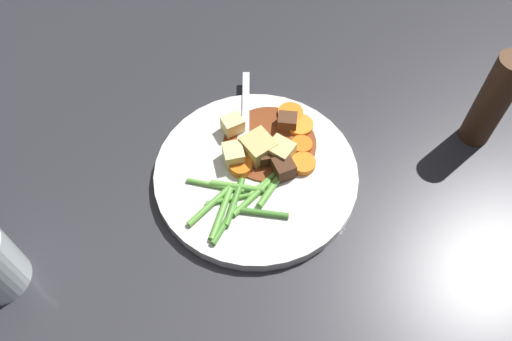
{
  "coord_description": "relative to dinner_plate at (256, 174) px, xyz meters",
  "views": [
    {
      "loc": [
        -0.36,
        -0.04,
        0.57
      ],
      "look_at": [
        0.0,
        0.0,
        0.02
      ],
      "focal_mm": 35.7,
      "sensor_mm": 36.0,
      "label": 1
    }
  ],
  "objects": [
    {
      "name": "green_bean_3",
      "position": [
        -0.05,
        0.03,
        0.01
      ],
      "size": [
        0.02,
        0.06,
        0.01
      ],
      "primitive_type": "cylinder",
      "rotation": [
        0.0,
        1.57,
        1.92
      ],
      "color": "#599E38",
      "rests_on": "dinner_plate"
    },
    {
      "name": "meat_chunk_1",
      "position": [
        0.02,
        -0.01,
        0.02
      ],
      "size": [
        0.03,
        0.03,
        0.02
      ],
      "primitive_type": "cube",
      "rotation": [
        0.0,
        0.0,
        3.44
      ],
      "color": "#4C2B19",
      "rests_on": "dinner_plate"
    },
    {
      "name": "green_bean_8",
      "position": [
        -0.02,
        -0.02,
        0.01
      ],
      "size": [
        0.07,
        0.04,
        0.01
      ],
      "primitive_type": "cylinder",
      "rotation": [
        0.0,
        1.57,
        2.71
      ],
      "color": "#66AD42",
      "rests_on": "dinner_plate"
    },
    {
      "name": "meat_chunk_2",
      "position": [
        0.0,
        -0.04,
        0.02
      ],
      "size": [
        0.03,
        0.03,
        0.02
      ],
      "primitive_type": "cube",
      "rotation": [
        0.0,
        0.0,
        0.51
      ],
      "color": "#4C2B19",
      "rests_on": "dinner_plate"
    },
    {
      "name": "carrot_slice_1",
      "position": [
        0.01,
        -0.06,
        0.01
      ],
      "size": [
        0.04,
        0.04,
        0.01
      ],
      "primitive_type": "cylinder",
      "rotation": [
        0.0,
        0.0,
        1.25
      ],
      "color": "orange",
      "rests_on": "dinner_plate"
    },
    {
      "name": "green_bean_0",
      "position": [
        -0.02,
        -0.02,
        0.01
      ],
      "size": [
        0.05,
        0.04,
        0.01
      ],
      "primitive_type": "cylinder",
      "rotation": [
        0.0,
        1.57,
        2.46
      ],
      "color": "#66AD42",
      "rests_on": "dinner_plate"
    },
    {
      "name": "potato_chunk_1",
      "position": [
        0.03,
        0.0,
        0.02
      ],
      "size": [
        0.05,
        0.05,
        0.03
      ],
      "primitive_type": "cube",
      "rotation": [
        0.0,
        0.0,
        3.89
      ],
      "color": "#DBBC6B",
      "rests_on": "dinner_plate"
    },
    {
      "name": "carrot_slice_3",
      "position": [
        0.0,
        0.02,
        0.01
      ],
      "size": [
        0.04,
        0.04,
        0.01
      ],
      "primitive_type": "cylinder",
      "rotation": [
        0.0,
        0.0,
        5.69
      ],
      "color": "orange",
      "rests_on": "dinner_plate"
    },
    {
      "name": "fork",
      "position": [
        0.08,
        0.02,
        0.01
      ],
      "size": [
        0.18,
        0.04,
        0.0
      ],
      "color": "silver",
      "rests_on": "dinner_plate"
    },
    {
      "name": "green_bean_9",
      "position": [
        -0.06,
        -0.02,
        0.01
      ],
      "size": [
        0.01,
        0.06,
        0.01
      ],
      "primitive_type": "cylinder",
      "rotation": [
        0.0,
        1.57,
        1.55
      ],
      "color": "#4C8E33",
      "rests_on": "dinner_plate"
    },
    {
      "name": "green_bean_7",
      "position": [
        -0.05,
        0.02,
        0.01
      ],
      "size": [
        0.07,
        0.02,
        0.01
      ],
      "primitive_type": "cylinder",
      "rotation": [
        0.0,
        1.57,
        2.98
      ],
      "color": "#4C8E33",
      "rests_on": "dinner_plate"
    },
    {
      "name": "potato_chunk_3",
      "position": [
        0.06,
        0.04,
        0.02
      ],
      "size": [
        0.03,
        0.04,
        0.02
      ],
      "primitive_type": "cube",
      "rotation": [
        0.0,
        0.0,
        5.31
      ],
      "color": "#EAD68C",
      "rests_on": "dinner_plate"
    },
    {
      "name": "green_bean_10",
      "position": [
        -0.03,
        0.05,
        0.01
      ],
      "size": [
        0.01,
        0.08,
        0.01
      ],
      "primitive_type": "cylinder",
      "rotation": [
        0.0,
        1.57,
        1.46
      ],
      "color": "#66AD42",
      "rests_on": "dinner_plate"
    },
    {
      "name": "meat_chunk_0",
      "position": [
        0.08,
        -0.03,
        0.02
      ],
      "size": [
        0.02,
        0.03,
        0.02
      ],
      "primitive_type": "cube",
      "rotation": [
        0.0,
        0.0,
        1.57
      ],
      "color": "#56331E",
      "rests_on": "dinner_plate"
    },
    {
      "name": "pepper_mill",
      "position": [
        0.1,
        -0.29,
        0.06
      ],
      "size": [
        0.04,
        0.04,
        0.14
      ],
      "primitive_type": "cylinder",
      "color": "#4C2D19",
      "rests_on": "ground_plane"
    },
    {
      "name": "dinner_plate",
      "position": [
        0.0,
        0.0,
        0.0
      ],
      "size": [
        0.27,
        0.27,
        0.02
      ],
      "primitive_type": "cylinder",
      "color": "white",
      "rests_on": "ground_plane"
    },
    {
      "name": "ground_plane",
      "position": [
        0.0,
        0.0,
        -0.01
      ],
      "size": [
        3.0,
        3.0,
        0.0
      ],
      "primitive_type": "plane",
      "color": "#2D2D33"
    },
    {
      "name": "carrot_slice_0",
      "position": [
        0.08,
        -0.05,
        0.01
      ],
      "size": [
        0.04,
        0.04,
        0.01
      ],
      "primitive_type": "cylinder",
      "rotation": [
        0.0,
        0.0,
        3.06
      ],
      "color": "orange",
      "rests_on": "dinner_plate"
    },
    {
      "name": "green_bean_4",
      "position": [
        -0.06,
        0.05,
        0.01
      ],
      "size": [
        0.06,
        0.05,
        0.01
      ],
      "primitive_type": "cylinder",
      "rotation": [
        0.0,
        1.57,
        2.52
      ],
      "color": "#66AD42",
      "rests_on": "dinner_plate"
    },
    {
      "name": "carrot_slice_2",
      "position": [
        0.03,
        0.02,
        0.01
      ],
      "size": [
        0.03,
        0.03,
        0.01
      ],
      "primitive_type": "cylinder",
      "rotation": [
        0.0,
        0.0,
        3.07
      ],
      "color": "orange",
      "rests_on": "dinner_plate"
    },
    {
      "name": "stew_sauce",
      "position": [
        0.05,
        -0.01,
        0.01
      ],
      "size": [
        0.13,
        0.13,
        0.0
      ],
      "primitive_type": "cylinder",
      "color": "brown",
      "rests_on": "dinner_plate"
    },
    {
      "name": "potato_chunk_2",
      "position": [
        0.01,
        0.03,
        0.02
      ],
      "size": [
        0.04,
        0.03,
        0.03
      ],
      "primitive_type": "cube",
      "rotation": [
        0.0,
        0.0,
        3.49
      ],
      "color": "#EAD68C",
      "rests_on": "dinner_plate"
    },
    {
      "name": "carrot_slice_5",
      "position": [
        0.1,
        -0.04,
        0.01
      ],
      "size": [
        0.04,
        0.04,
        0.01
      ],
      "primitive_type": "cylinder",
      "rotation": [
        0.0,
        0.0,
        3.34
      ],
      "color": "orange",
      "rests_on": "dinner_plate"
    },
    {
      "name": "carrot_slice_4",
      "position": [
        0.04,
        -0.06,
        0.01
      ],
      "size": [
        0.03,
        0.03,
        0.01
      ],
      "primitive_type": "cylinder",
      "rotation": [
        0.0,
        0.0,
        4.76
      ],
      "color": "orange",
      "rests_on": "dinner_plate"
    },
    {
      "name": "green_bean_5",
      "position": [
        -0.03,
        0.02,
        0.01
      ],
      "size": [
        0.01,
        0.07,
        0.01
      ],
      "primitive_type": "cylinder",
      "rotation": [
        0.0,
        1.57,
        1.52
      ],
      "color": "#66AD42",
      "rests_on": "dinner_plate"
    },
    {
      "name": "green_bean_6",
      "position": [
        -0.08,
        0.03,
        0.01
      ],
      "size": [
        0.06,
        0.03,
        0.01
      ],
      "primitive_type": "cylinder",
      "rotation": [
        0.0,
        1.57,
        2.78
      ],
      "color": "#4C8E33",
      "rests_on": "dinner_plate"
    },
    {
      "name": "potato_chunk_0",
      "position": [
        0.02,
        -0.03,
        0.02
      ],
      "size": [
        0.04,
        0.04,
        0.03
      ],
      "primitive_type": "cube",
      "rotation": [
        0.0,
        0.0,
        1.09
      ],
      "color": "#E5CC7A",
      "rests_on": "dinner_plate"
    },
    {
      "name": "green_bean_1",
      "position": [
        -0.07,
        0.03,
        0.01
      ],
      "size": [
        0.07,
        0.02,
        0.01
      ],
      "primitive_type": "cylinder",
      "rotation": [
        0.0,
        1.57,
        2.98
      ],
      "color": "#66AD42",
      "rests_on": "dinner_plate"
    },
    {
      "name": "green_bean_2",
      "position": [
        -0.04,
        -0.0,
        0.01
      ],
      "size": [
        0.06,
        0.05,
        0.01
      ],
      "primitive_type": "cylinder",
      "rotation": [
        0.0,
        1.57,
        2.5
      ],
      "color": "#66AD42",
      "rests_on": "dinner_plate"
    }
  ]
}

